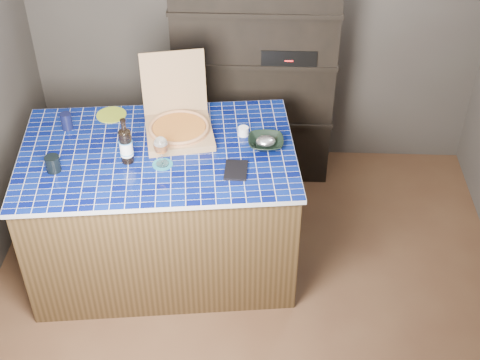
{
  "coord_description": "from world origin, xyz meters",
  "views": [
    {
      "loc": [
        0.07,
        -2.95,
        3.42
      ],
      "look_at": [
        -0.05,
        0.0,
        1.06
      ],
      "focal_mm": 50.0,
      "sensor_mm": 36.0,
      "label": 1
    }
  ],
  "objects_px": {
    "pizza_box": "(179,125)",
    "dvd_case": "(236,170)",
    "wine_glass": "(161,146)",
    "kitchen_island": "(163,208)",
    "mead_bottle": "(126,145)",
    "bowl": "(266,143)"
  },
  "relations": [
    {
      "from": "bowl",
      "to": "dvd_case",
      "type": "bearing_deg",
      "value": -123.7
    },
    {
      "from": "kitchen_island",
      "to": "mead_bottle",
      "type": "relative_size",
      "value": 5.97
    },
    {
      "from": "kitchen_island",
      "to": "wine_glass",
      "type": "xyz_separation_m",
      "value": [
        0.05,
        -0.14,
        0.61
      ]
    },
    {
      "from": "pizza_box",
      "to": "bowl",
      "type": "distance_m",
      "value": 0.58
    },
    {
      "from": "kitchen_island",
      "to": "pizza_box",
      "type": "xyz_separation_m",
      "value": [
        0.12,
        0.2,
        0.54
      ]
    },
    {
      "from": "dvd_case",
      "to": "bowl",
      "type": "relative_size",
      "value": 0.84
    },
    {
      "from": "pizza_box",
      "to": "wine_glass",
      "type": "xyz_separation_m",
      "value": [
        -0.06,
        -0.34,
        0.08
      ]
    },
    {
      "from": "pizza_box",
      "to": "mead_bottle",
      "type": "relative_size",
      "value": 1.91
    },
    {
      "from": "pizza_box",
      "to": "mead_bottle",
      "type": "height_order",
      "value": "pizza_box"
    },
    {
      "from": "pizza_box",
      "to": "kitchen_island",
      "type": "bearing_deg",
      "value": -132.69
    },
    {
      "from": "bowl",
      "to": "pizza_box",
      "type": "bearing_deg",
      "value": 168.12
    },
    {
      "from": "kitchen_island",
      "to": "mead_bottle",
      "type": "height_order",
      "value": "mead_bottle"
    },
    {
      "from": "dvd_case",
      "to": "bowl",
      "type": "xyz_separation_m",
      "value": [
        0.18,
        0.26,
        0.02
      ]
    },
    {
      "from": "dvd_case",
      "to": "bowl",
      "type": "bearing_deg",
      "value": 58.07
    },
    {
      "from": "kitchen_island",
      "to": "wine_glass",
      "type": "bearing_deg",
      "value": -76.4
    },
    {
      "from": "kitchen_island",
      "to": "wine_glass",
      "type": "distance_m",
      "value": 0.63
    },
    {
      "from": "pizza_box",
      "to": "wine_glass",
      "type": "distance_m",
      "value": 0.35
    },
    {
      "from": "pizza_box",
      "to": "dvd_case",
      "type": "distance_m",
      "value": 0.55
    },
    {
      "from": "dvd_case",
      "to": "bowl",
      "type": "height_order",
      "value": "bowl"
    },
    {
      "from": "dvd_case",
      "to": "kitchen_island",
      "type": "bearing_deg",
      "value": 161.41
    },
    {
      "from": "wine_glass",
      "to": "dvd_case",
      "type": "height_order",
      "value": "wine_glass"
    },
    {
      "from": "mead_bottle",
      "to": "bowl",
      "type": "relative_size",
      "value": 1.36
    }
  ]
}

